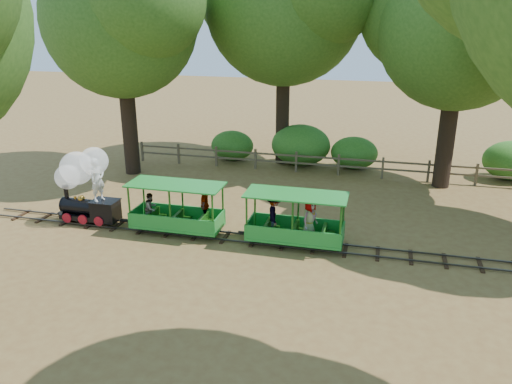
% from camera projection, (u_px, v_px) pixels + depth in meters
% --- Properties ---
extents(ground, '(90.00, 90.00, 0.00)m').
position_uv_depth(ground, '(284.00, 244.00, 16.31)').
color(ground, olive).
rests_on(ground, ground).
extents(track, '(22.00, 1.00, 0.10)m').
position_uv_depth(track, '(284.00, 242.00, 16.29)').
color(track, '#3F3D3A').
rests_on(track, ground).
extents(locomotive, '(2.48, 1.17, 2.85)m').
position_uv_depth(locomotive, '(83.00, 180.00, 17.53)').
color(locomotive, black).
rests_on(locomotive, ground).
extents(carriage_front, '(3.22, 1.41, 1.67)m').
position_uv_depth(carriage_front, '(179.00, 212.00, 16.96)').
color(carriage_front, '#1E8B2E').
rests_on(carriage_front, track).
extents(carriage_rear, '(3.22, 1.32, 1.67)m').
position_uv_depth(carriage_rear, '(292.00, 222.00, 15.99)').
color(carriage_rear, '#1E8B2E').
rests_on(carriage_rear, track).
extents(oak_nw, '(8.37, 7.37, 10.25)m').
position_uv_depth(oak_nw, '(120.00, 11.00, 21.45)').
color(oak_nw, '#2D2116').
rests_on(oak_nw, ground).
extents(oak_ne, '(8.08, 7.11, 9.82)m').
position_uv_depth(oak_ne, '(460.00, 20.00, 19.67)').
color(oak_ne, '#2D2116').
rests_on(oak_ne, ground).
extents(fence, '(18.10, 0.10, 1.00)m').
position_uv_depth(fence, '(317.00, 162.00, 23.43)').
color(fence, brown).
rests_on(fence, ground).
extents(shrub_west, '(2.21, 1.70, 1.53)m').
position_uv_depth(shrub_west, '(232.00, 146.00, 25.62)').
color(shrub_west, '#2D6B1E').
rests_on(shrub_west, ground).
extents(shrub_mid_w, '(2.93, 2.25, 2.03)m').
position_uv_depth(shrub_mid_w, '(301.00, 145.00, 24.71)').
color(shrub_mid_w, '#2D6B1E').
rests_on(shrub_mid_w, ground).
extents(shrub_mid_e, '(2.26, 1.74, 1.57)m').
position_uv_depth(shrub_mid_e, '(354.00, 153.00, 24.17)').
color(shrub_mid_e, '#2D6B1E').
rests_on(shrub_mid_e, ground).
extents(shrub_east, '(2.57, 1.98, 1.78)m').
position_uv_depth(shrub_east, '(512.00, 161.00, 22.50)').
color(shrub_east, '#2D6B1E').
rests_on(shrub_east, ground).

